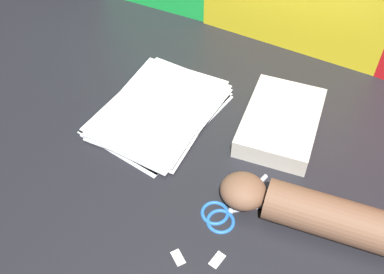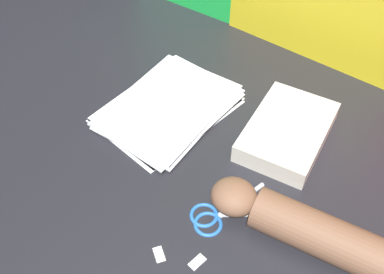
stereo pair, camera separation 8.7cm
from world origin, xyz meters
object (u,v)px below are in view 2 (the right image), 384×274
paper_stack (168,107)px  hand_forearm (307,229)px  scissors (219,214)px  book_closed (287,131)px

paper_stack → hand_forearm: size_ratio=0.90×
paper_stack → scissors: (0.25, -0.15, -0.00)m
paper_stack → hand_forearm: 0.41m
paper_stack → hand_forearm: bearing=-14.5°
book_closed → paper_stack: bearing=-160.4°
scissors → hand_forearm: bearing=19.4°
paper_stack → hand_forearm: (0.40, -0.10, 0.03)m
paper_stack → scissors: size_ratio=1.87×
paper_stack → scissors: 0.29m
paper_stack → hand_forearm: hand_forearm is taller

